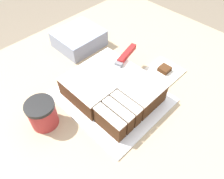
% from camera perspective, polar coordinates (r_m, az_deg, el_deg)
% --- Properties ---
extents(ground_plane, '(8.00, 8.00, 0.00)m').
position_cam_1_polar(ground_plane, '(1.71, -0.34, -21.01)').
color(ground_plane, '#7F705B').
extents(countertop, '(1.40, 1.10, 0.94)m').
position_cam_1_polar(countertop, '(1.28, -0.44, -13.60)').
color(countertop, tan).
rests_on(countertop, ground_plane).
extents(cake_board, '(0.35, 0.40, 0.01)m').
position_cam_1_polar(cake_board, '(0.86, -0.00, -1.92)').
color(cake_board, white).
rests_on(cake_board, countertop).
extents(cake, '(0.27, 0.32, 0.08)m').
position_cam_1_polar(cake, '(0.83, -0.03, 0.25)').
color(cake, '#472814').
rests_on(cake, cake_board).
extents(knife, '(0.29, 0.09, 0.02)m').
position_cam_1_polar(knife, '(0.88, 2.91, 8.11)').
color(knife, silver).
rests_on(knife, cake).
extents(coffee_cup, '(0.10, 0.10, 0.10)m').
position_cam_1_polar(coffee_cup, '(0.79, -17.72, -6.07)').
color(coffee_cup, '#B23333').
rests_on(coffee_cup, countertop).
extents(paper_napkin, '(0.14, 0.14, 0.01)m').
position_cam_1_polar(paper_napkin, '(0.99, 13.45, 4.69)').
color(paper_napkin, white).
rests_on(paper_napkin, countertop).
extents(brownie, '(0.05, 0.05, 0.02)m').
position_cam_1_polar(brownie, '(0.98, 13.58, 5.23)').
color(brownie, '#472814').
rests_on(brownie, paper_napkin).
extents(storage_box, '(0.21, 0.19, 0.08)m').
position_cam_1_polar(storage_box, '(1.09, -8.62, 12.95)').
color(storage_box, '#8C99B2').
rests_on(storage_box, countertop).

